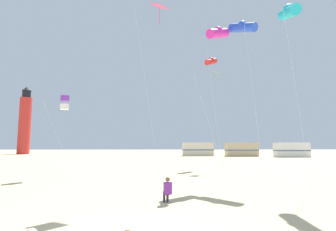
# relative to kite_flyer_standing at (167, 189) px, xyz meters

# --- Properties ---
(kite_flyer_standing) EXTENTS (0.41, 0.55, 1.16)m
(kite_flyer_standing) POSITION_rel_kite_flyer_standing_xyz_m (0.00, 0.00, 0.00)
(kite_flyer_standing) COLOR #722D99
(kite_flyer_standing) RESTS_ON ground
(kite_tube_cyan) EXTENTS (1.12, 2.57, 11.57)m
(kite_tube_cyan) POSITION_rel_kite_flyer_standing_xyz_m (7.72, 3.39, 10.26)
(kite_tube_cyan) COLOR silver
(kite_tube_cyan) RESTS_ON ground
(kite_tube_scarlet) EXTENTS (3.85, 4.03, 13.55)m
(kite_tube_scarlet) POSITION_rel_kite_flyer_standing_xyz_m (5.85, 19.05, 12.23)
(kite_tube_scarlet) COLOR silver
(kite_tube_scarlet) RESTS_ON ground
(kite_diamond_lime) EXTENTS (3.13, 3.13, 10.60)m
(kite_diamond_lime) POSITION_rel_kite_flyer_standing_xyz_m (5.53, 15.28, 9.31)
(kite_diamond_lime) COLOR silver
(kite_diamond_lime) RESTS_ON ground
(kite_diamond_rainbow) EXTENTS (2.18, 2.18, 11.36)m
(kite_diamond_rainbow) POSITION_rel_kite_flyer_standing_xyz_m (-0.48, 3.33, 10.02)
(kite_diamond_rainbow) COLOR silver
(kite_diamond_rainbow) RESTS_ON ground
(kite_box_violet) EXTENTS (2.60, 1.86, 6.53)m
(kite_box_violet) POSITION_rel_kite_flyer_standing_xyz_m (-8.24, 9.12, 5.34)
(kite_box_violet) COLOR silver
(kite_box_violet) RESTS_ON ground
(kite_tube_magenta) EXTENTS (2.27, 2.25, 11.90)m
(kite_tube_magenta) POSITION_rel_kite_flyer_standing_xyz_m (4.08, 7.23, 10.58)
(kite_tube_magenta) COLOR silver
(kite_tube_magenta) RESTS_ON ground
(kite_tube_blue) EXTENTS (2.07, 2.49, 12.29)m
(kite_tube_blue) POSITION_rel_kite_flyer_standing_xyz_m (5.96, 7.05, 10.97)
(kite_tube_blue) COLOR silver
(kite_tube_blue) RESTS_ON ground
(lighthouse_distant) EXTENTS (2.80, 2.80, 16.80)m
(lighthouse_distant) POSITION_rel_kite_flyer_standing_xyz_m (-34.39, 51.86, 7.22)
(lighthouse_distant) COLOR red
(lighthouse_distant) RESTS_ON ground
(rv_van_cream) EXTENTS (6.50, 2.50, 2.80)m
(rv_van_cream) POSITION_rel_kite_flyer_standing_xyz_m (7.34, 42.76, 0.78)
(rv_van_cream) COLOR beige
(rv_van_cream) RESTS_ON ground
(rv_van_tan) EXTENTS (6.52, 2.58, 2.80)m
(rv_van_tan) POSITION_rel_kite_flyer_standing_xyz_m (16.01, 40.55, 0.78)
(rv_van_tan) COLOR #C6B28C
(rv_van_tan) RESTS_ON ground
(rv_van_white) EXTENTS (6.58, 2.75, 2.80)m
(rv_van_white) POSITION_rel_kite_flyer_standing_xyz_m (24.95, 37.68, 0.78)
(rv_van_white) COLOR white
(rv_van_white) RESTS_ON ground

